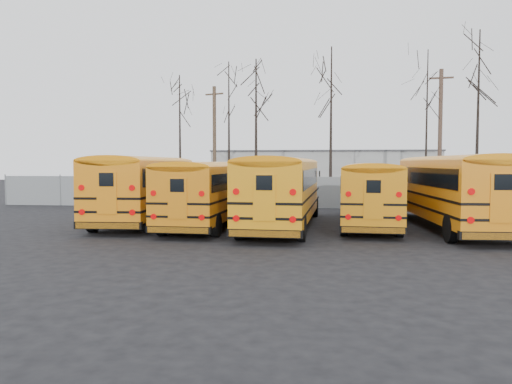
# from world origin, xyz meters

# --- Properties ---
(ground) EXTENTS (120.00, 120.00, 0.00)m
(ground) POSITION_xyz_m (0.00, 0.00, 0.00)
(ground) COLOR black
(ground) RESTS_ON ground
(fence) EXTENTS (40.00, 0.04, 2.00)m
(fence) POSITION_xyz_m (0.00, 12.00, 1.00)
(fence) COLOR gray
(fence) RESTS_ON ground
(distant_building) EXTENTS (22.00, 8.00, 4.00)m
(distant_building) POSITION_xyz_m (2.00, 32.00, 2.00)
(distant_building) COLOR #B6B6B1
(distant_building) RESTS_ON ground
(bus_a) EXTENTS (3.18, 11.72, 3.25)m
(bus_a) POSITION_xyz_m (-6.95, 3.51, 1.90)
(bus_a) COLOR black
(bus_a) RESTS_ON ground
(bus_b) EXTENTS (2.96, 10.80, 2.99)m
(bus_b) POSITION_xyz_m (-3.53, 2.47, 1.75)
(bus_b) COLOR black
(bus_b) RESTS_ON ground
(bus_c) EXTENTS (3.22, 11.55, 3.20)m
(bus_c) POSITION_xyz_m (-0.21, 2.03, 1.87)
(bus_c) COLOR black
(bus_c) RESTS_ON ground
(bus_d) EXTENTS (3.11, 10.61, 2.93)m
(bus_d) POSITION_xyz_m (3.68, 3.27, 1.72)
(bus_d) COLOR black
(bus_d) RESTS_ON ground
(bus_e) EXTENTS (3.17, 11.78, 3.27)m
(bus_e) POSITION_xyz_m (7.15, 2.44, 1.91)
(bus_e) COLOR black
(bus_e) RESTS_ON ground
(utility_pole_left) EXTENTS (1.47, 0.66, 8.62)m
(utility_pole_left) POSITION_xyz_m (-6.39, 17.19, 4.43)
(utility_pole_left) COLOR #4F3C2C
(utility_pole_left) RESTS_ON ground
(utility_pole_right) EXTENTS (1.78, 0.40, 10.00)m
(utility_pole_right) POSITION_xyz_m (10.64, 19.81, 5.14)
(utility_pole_right) COLOR brown
(utility_pole_right) RESTS_ON ground
(tree_0) EXTENTS (0.26, 0.26, 9.55)m
(tree_0) POSITION_xyz_m (-9.11, 17.32, 4.78)
(tree_0) COLOR black
(tree_0) RESTS_ON ground
(tree_1) EXTENTS (0.26, 0.26, 10.19)m
(tree_1) POSITION_xyz_m (-5.07, 16.01, 5.10)
(tree_1) COLOR black
(tree_1) RESTS_ON ground
(tree_2) EXTENTS (0.26, 0.26, 10.44)m
(tree_2) POSITION_xyz_m (-3.14, 16.47, 5.22)
(tree_2) COLOR black
(tree_2) RESTS_ON ground
(tree_3) EXTENTS (0.26, 0.26, 11.21)m
(tree_3) POSITION_xyz_m (2.29, 16.64, 5.60)
(tree_3) COLOR black
(tree_3) RESTS_ON ground
(tree_4) EXTENTS (0.26, 0.26, 10.82)m
(tree_4) POSITION_xyz_m (8.97, 16.66, 5.41)
(tree_4) COLOR black
(tree_4) RESTS_ON ground
(tree_5) EXTENTS (0.26, 0.26, 12.41)m
(tree_5) POSITION_xyz_m (12.81, 17.94, 6.21)
(tree_5) COLOR black
(tree_5) RESTS_ON ground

